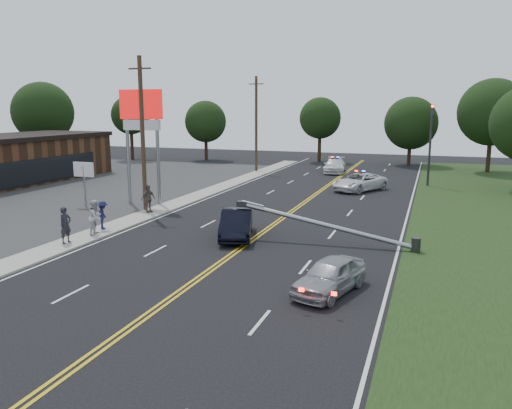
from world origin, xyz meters
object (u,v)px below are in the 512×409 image
at_px(utility_pole_mid, 143,134).
at_px(bystander_c, 103,215).
at_px(waiting_sedan, 330,276).
at_px(emergency_a, 359,182).
at_px(crashed_sedan, 236,224).
at_px(emergency_b, 335,165).
at_px(small_sign, 84,173).
at_px(traffic_signal, 431,138).
at_px(bystander_a, 65,225).
at_px(bystander_b, 96,217).
at_px(fallen_streetlight, 335,227).
at_px(utility_pole_far, 256,124).
at_px(pylon_sign, 141,119).
at_px(bystander_d, 148,199).

xyz_separation_m(utility_pole_mid, bystander_c, (0.71, -5.50, -4.17)).
bearing_deg(waiting_sedan, emergency_a, 111.76).
height_order(crashed_sedan, emergency_b, emergency_b).
bearing_deg(waiting_sedan, small_sign, 167.45).
xyz_separation_m(small_sign, waiting_sedan, (19.28, -10.62, -1.68)).
distance_m(traffic_signal, bystander_a, 31.56).
distance_m(utility_pole_mid, emergency_a, 18.52).
height_order(utility_pole_mid, bystander_b, utility_pole_mid).
distance_m(bystander_a, bystander_c, 3.09).
relative_size(fallen_streetlight, bystander_a, 5.09).
bearing_deg(utility_pole_far, emergency_b, 15.45).
distance_m(utility_pole_far, crashed_sedan, 27.91).
bearing_deg(bystander_a, bystander_b, -1.22).
xyz_separation_m(utility_pole_far, bystander_b, (1.07, -28.59, -4.03)).
distance_m(crashed_sedan, waiting_sedan, 8.88).
xyz_separation_m(pylon_sign, utility_pole_mid, (1.30, -2.00, -0.91)).
xyz_separation_m(fallen_streetlight, crashed_sedan, (-5.16, -0.31, -0.18)).
bearing_deg(emergency_a, crashed_sedan, -73.30).
bearing_deg(utility_pole_mid, small_sign, 180.00).
height_order(pylon_sign, crashed_sedan, pylon_sign).
height_order(fallen_streetlight, bystander_a, bystander_a).
bearing_deg(emergency_b, crashed_sedan, -96.71).
relative_size(traffic_signal, waiting_sedan, 1.84).
bearing_deg(small_sign, traffic_signal, 38.90).
xyz_separation_m(emergency_a, bystander_c, (-11.49, -18.73, 0.19)).
xyz_separation_m(small_sign, bystander_c, (5.51, -5.50, -1.42)).
bearing_deg(emergency_a, bystander_c, -92.05).
height_order(traffic_signal, emergency_b, traffic_signal).
bearing_deg(small_sign, waiting_sedan, -28.85).
bearing_deg(traffic_signal, bystander_b, -123.75).
distance_m(emergency_a, bystander_d, 18.10).
xyz_separation_m(crashed_sedan, waiting_sedan, (6.25, -6.31, -0.09)).
xyz_separation_m(utility_pole_far, emergency_b, (8.05, 2.23, -4.33)).
relative_size(small_sign, emergency_b, 0.60).
height_order(utility_pole_mid, emergency_b, utility_pole_mid).
relative_size(emergency_a, bystander_c, 3.27).
relative_size(crashed_sedan, bystander_d, 2.52).
distance_m(utility_pole_mid, bystander_d, 4.19).
relative_size(traffic_signal, bystander_d, 3.94).
distance_m(fallen_streetlight, emergency_b, 28.73).
xyz_separation_m(emergency_a, bystander_b, (-11.13, -19.82, 0.33)).
xyz_separation_m(pylon_sign, emergency_b, (9.35, 22.23, -5.24)).
height_order(utility_pole_mid, emergency_a, utility_pole_mid).
bearing_deg(traffic_signal, bystander_c, -125.55).
relative_size(fallen_streetlight, bystander_b, 5.02).
xyz_separation_m(fallen_streetlight, utility_pole_far, (-13.39, 26.00, 4.17)).
distance_m(utility_pole_mid, bystander_c, 6.94).
bearing_deg(crashed_sedan, utility_pole_far, 88.99).
xyz_separation_m(bystander_c, bystander_d, (-0.04, 4.78, 0.10)).
xyz_separation_m(emergency_a, bystander_a, (-11.43, -21.81, 0.32)).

